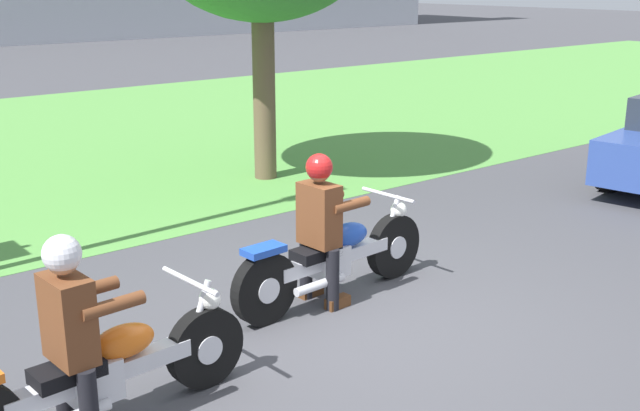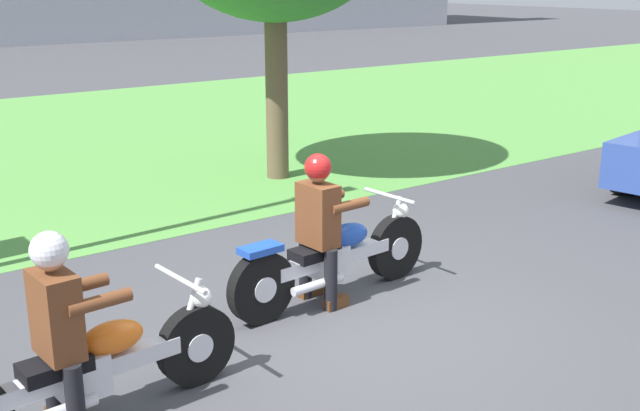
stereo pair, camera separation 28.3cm
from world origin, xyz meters
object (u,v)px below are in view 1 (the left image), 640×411
at_px(motorcycle_lead, 334,258).
at_px(motorcycle_follow, 102,375).
at_px(rider_follow, 71,322).
at_px(rider_lead, 321,218).

bearing_deg(motorcycle_lead, motorcycle_follow, -168.30).
bearing_deg(motorcycle_lead, rider_follow, -169.05).
xyz_separation_m(motorcycle_lead, rider_follow, (-2.73, -0.71, 0.41)).
relative_size(motorcycle_lead, rider_follow, 1.64).
bearing_deg(motorcycle_follow, rider_lead, 12.54).
relative_size(motorcycle_lead, motorcycle_follow, 1.01).
distance_m(rider_lead, motorcycle_follow, 2.53).
height_order(motorcycle_follow, rider_follow, rider_follow).
xyz_separation_m(rider_lead, rider_follow, (-2.56, -0.70, -0.01)).
relative_size(rider_lead, motorcycle_follow, 0.63).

